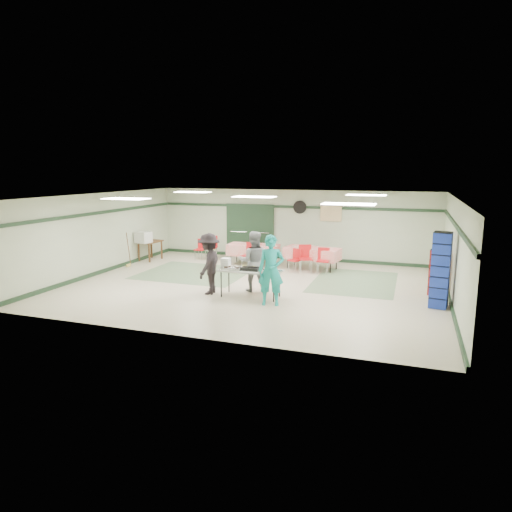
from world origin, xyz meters
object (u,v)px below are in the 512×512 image
(chair_a, at_px, (305,255))
(chair_loose_a, at_px, (212,245))
(volunteer_dark, at_px, (209,264))
(chair_c, at_px, (323,258))
(chair_d, at_px, (250,253))
(crate_stack_red, at_px, (437,272))
(chair_loose_b, at_px, (201,247))
(printer_table, at_px, (150,244))
(volunteer_grey, at_px, (254,261))
(chair_b, at_px, (296,258))
(crate_stack_blue_a, at_px, (439,279))
(broom, at_px, (129,249))
(office_printer, at_px, (143,237))
(crate_stack_blue_b, at_px, (441,270))
(dining_table_b, at_px, (253,250))
(dining_table_a, at_px, (312,253))
(volunteer_teal, at_px, (271,270))
(serving_table, at_px, (250,272))

(chair_a, height_order, chair_loose_a, chair_a)
(volunteer_dark, bearing_deg, chair_c, 140.01)
(chair_d, height_order, crate_stack_red, crate_stack_red)
(chair_c, relative_size, chair_loose_a, 0.94)
(chair_loose_b, height_order, printer_table, chair_loose_b)
(chair_a, xyz_separation_m, printer_table, (-6.16, 0.12, 0.07))
(volunteer_grey, bearing_deg, chair_b, -112.86)
(crate_stack_blue_a, bearing_deg, chair_a, 146.11)
(crate_stack_blue_a, relative_size, broom, 1.15)
(chair_loose_a, height_order, office_printer, office_printer)
(chair_loose_b, bearing_deg, chair_a, -7.65)
(chair_a, xyz_separation_m, chair_d, (-2.00, 0.00, -0.02))
(crate_stack_blue_b, xyz_separation_m, printer_table, (-10.30, 3.05, -0.33))
(volunteer_grey, xyz_separation_m, chair_a, (0.84, 2.94, -0.30))
(volunteer_grey, relative_size, chair_b, 2.22)
(chair_d, bearing_deg, chair_a, 11.07)
(crate_stack_blue_b, bearing_deg, dining_table_b, 150.60)
(printer_table, bearing_deg, chair_d, 3.93)
(office_printer, bearing_deg, crate_stack_red, 2.68)
(chair_loose_b, relative_size, crate_stack_red, 0.62)
(dining_table_b, bearing_deg, chair_a, -16.31)
(chair_a, relative_size, chair_b, 1.19)
(crate_stack_red, bearing_deg, office_printer, 172.55)
(chair_b, relative_size, crate_stack_blue_b, 0.40)
(dining_table_a, xyz_separation_m, crate_stack_blue_b, (4.02, -3.50, 0.40))
(dining_table_a, relative_size, chair_loose_b, 2.51)
(chair_c, bearing_deg, dining_table_a, 128.55)
(volunteer_teal, bearing_deg, chair_b, 81.90)
(volunteer_teal, relative_size, printer_table, 1.83)
(crate_stack_blue_a, height_order, crate_stack_red, crate_stack_blue_a)
(serving_table, distance_m, volunteer_teal, 0.95)
(dining_table_b, bearing_deg, office_printer, -168.77)
(serving_table, bearing_deg, crate_stack_blue_a, 8.57)
(serving_table, relative_size, printer_table, 1.74)
(chair_c, distance_m, crate_stack_red, 3.90)
(volunteer_teal, distance_m, dining_table_b, 5.13)
(chair_b, relative_size, printer_table, 0.79)
(chair_loose_a, relative_size, printer_table, 0.92)
(chair_loose_b, bearing_deg, volunteer_dark, -58.30)
(chair_d, distance_m, crate_stack_blue_a, 6.74)
(crate_stack_red, distance_m, printer_table, 10.45)
(crate_stack_blue_a, relative_size, crate_stack_red, 1.09)
(chair_loose_b, bearing_deg, dining_table_a, -0.23)
(dining_table_a, height_order, chair_c, chair_c)
(volunteer_dark, relative_size, dining_table_b, 0.93)
(crate_stack_blue_b, height_order, broom, crate_stack_blue_b)
(dining_table_a, distance_m, broom, 6.60)
(volunteer_teal, bearing_deg, crate_stack_blue_a, 4.51)
(volunteer_grey, distance_m, printer_table, 6.14)
(crate_stack_blue_b, bearing_deg, crate_stack_red, 90.00)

